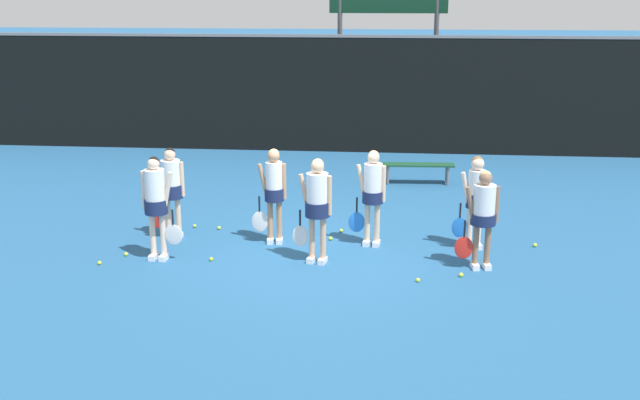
{
  "coord_description": "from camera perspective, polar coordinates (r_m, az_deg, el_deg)",
  "views": [
    {
      "loc": [
        1.2,
        -12.3,
        4.51
      ],
      "look_at": [
        0.04,
        0.07,
        0.94
      ],
      "focal_mm": 42.0,
      "sensor_mm": 36.0,
      "label": 1
    }
  ],
  "objects": [
    {
      "name": "tennis_ball_2",
      "position": [
        11.98,
        7.47,
        -6.07
      ],
      "size": [
        0.07,
        0.07,
        0.07
      ],
      "primitive_type": "sphere",
      "color": "#CCE033",
      "rests_on": "ground_plane"
    },
    {
      "name": "player_6",
      "position": [
        13.37,
        11.76,
        0.42
      ],
      "size": [
        0.61,
        0.34,
        1.67
      ],
      "rotation": [
        0.0,
        0.0,
        0.15
      ],
      "color": "beige",
      "rests_on": "ground_plane"
    },
    {
      "name": "bench_courtside",
      "position": [
        17.75,
        7.45,
        2.53
      ],
      "size": [
        1.72,
        0.43,
        0.48
      ],
      "rotation": [
        0.0,
        0.0,
        0.04
      ],
      "color": "#19472D",
      "rests_on": "ground_plane"
    },
    {
      "name": "player_1",
      "position": [
        12.38,
        -0.22,
        -0.08
      ],
      "size": [
        0.67,
        0.41,
        1.79
      ],
      "rotation": [
        0.0,
        0.0,
        -0.21
      ],
      "color": "tan",
      "rests_on": "ground_plane"
    },
    {
      "name": "player_5",
      "position": [
        13.27,
        4.02,
        0.78
      ],
      "size": [
        0.65,
        0.37,
        1.74
      ],
      "rotation": [
        0.0,
        0.0,
        -0.16
      ],
      "color": "beige",
      "rests_on": "ground_plane"
    },
    {
      "name": "tennis_ball_5",
      "position": [
        13.12,
        -16.45,
        -4.62
      ],
      "size": [
        0.07,
        0.07,
        0.07
      ],
      "primitive_type": "sphere",
      "color": "#CCE033",
      "rests_on": "ground_plane"
    },
    {
      "name": "scoreboard",
      "position": [
        22.29,
        5.24,
        14.6
      ],
      "size": [
        3.4,
        0.15,
        5.14
      ],
      "color": "#515156",
      "rests_on": "ground_plane"
    },
    {
      "name": "tennis_ball_8",
      "position": [
        12.29,
        10.7,
        -5.62
      ],
      "size": [
        0.07,
        0.07,
        0.07
      ],
      "primitive_type": "sphere",
      "color": "#CCE033",
      "rests_on": "ground_plane"
    },
    {
      "name": "tennis_ball_4",
      "position": [
        13.96,
        16.06,
        -3.32
      ],
      "size": [
        0.07,
        0.07,
        0.07
      ],
      "primitive_type": "sphere",
      "color": "#CCE033",
      "rests_on": "ground_plane"
    },
    {
      "name": "tennis_ball_7",
      "position": [
        14.68,
        -9.53,
        -1.96
      ],
      "size": [
        0.06,
        0.06,
        0.06
      ],
      "primitive_type": "sphere",
      "color": "#CCE033",
      "rests_on": "ground_plane"
    },
    {
      "name": "player_0",
      "position": [
        12.82,
        -12.39,
        0.05
      ],
      "size": [
        0.68,
        0.39,
        1.79
      ],
      "rotation": [
        0.0,
        0.0,
        -0.07
      ],
      "color": "beige",
      "rests_on": "ground_plane"
    },
    {
      "name": "player_4",
      "position": [
        13.39,
        -3.55,
        0.92
      ],
      "size": [
        0.63,
        0.35,
        1.74
      ],
      "rotation": [
        0.0,
        0.0,
        0.07
      ],
      "color": "tan",
      "rests_on": "ground_plane"
    },
    {
      "name": "tennis_ball_6",
      "position": [
        14.49,
        -7.7,
        -2.12
      ],
      "size": [
        0.07,
        0.07,
        0.07
      ],
      "primitive_type": "sphere",
      "color": "#CCE033",
      "rests_on": "ground_plane"
    },
    {
      "name": "fence_windscreen",
      "position": [
        20.85,
        2.01,
        8.08
      ],
      "size": [
        60.0,
        0.08,
        3.24
      ],
      "color": "black",
      "rests_on": "ground_plane"
    },
    {
      "name": "tennis_ball_0",
      "position": [
        14.21,
        1.62,
        -2.35
      ],
      "size": [
        0.07,
        0.07,
        0.07
      ],
      "primitive_type": "sphere",
      "color": "#CCE033",
      "rests_on": "ground_plane"
    },
    {
      "name": "ground_plane",
      "position": [
        13.16,
        -0.21,
        -4.02
      ],
      "size": [
        140.0,
        140.0,
        0.0
      ],
      "primitive_type": "plane",
      "color": "#235684"
    },
    {
      "name": "tennis_ball_3",
      "position": [
        13.41,
        -14.56,
        -4.02
      ],
      "size": [
        0.07,
        0.07,
        0.07
      ],
      "primitive_type": "sphere",
      "color": "#CCE033",
      "rests_on": "ground_plane"
    },
    {
      "name": "player_3",
      "position": [
        13.89,
        -11.28,
        1.1
      ],
      "size": [
        0.67,
        0.4,
        1.7
      ],
      "rotation": [
        0.0,
        0.0,
        0.0
      ],
      "color": "beige",
      "rests_on": "ground_plane"
    },
    {
      "name": "tennis_ball_9",
      "position": [
        12.89,
        -8.28,
        -4.48
      ],
      "size": [
        0.06,
        0.06,
        0.06
      ],
      "primitive_type": "sphere",
      "color": "#CCE033",
      "rests_on": "ground_plane"
    },
    {
      "name": "tennis_ball_1",
      "position": [
        13.76,
        0.82,
        -2.94
      ],
      "size": [
        0.07,
        0.07,
        0.07
      ],
      "primitive_type": "sphere",
      "color": "#CCE033",
      "rests_on": "ground_plane"
    },
    {
      "name": "player_2",
      "position": [
        12.43,
        12.33,
        -0.82
      ],
      "size": [
        0.69,
        0.41,
        1.66
      ],
      "rotation": [
        0.0,
        0.0,
        0.14
      ],
      "color": "#8C664C",
      "rests_on": "ground_plane"
    }
  ]
}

